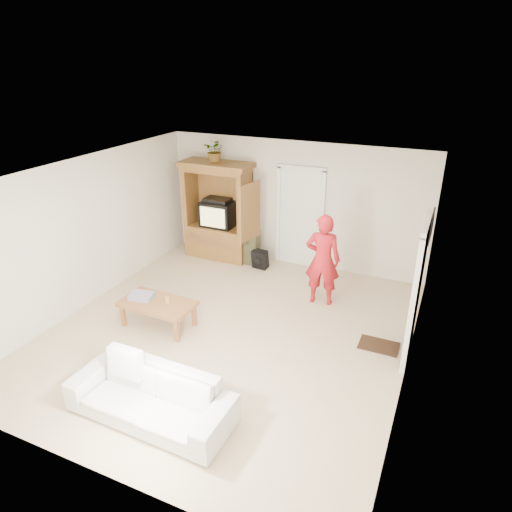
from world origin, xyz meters
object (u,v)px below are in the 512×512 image
Objects in this scene: armoire at (219,217)px; coffee_table at (158,305)px; man at (323,260)px; sofa at (150,397)px.

armoire is 1.72× the size of coffee_table.
armoire is 3.03m from coffee_table.
coffee_table is at bearing -81.67° from armoire.
coffee_table is at bearing 32.42° from man.
coffee_table is (0.43, -2.96, -0.52)m from armoire.
man reaches higher than coffee_table.
armoire is 2.86m from man.
coffee_table is (-2.21, -1.86, -0.45)m from man.
sofa is 1.71× the size of coffee_table.
sofa reaches higher than coffee_table.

